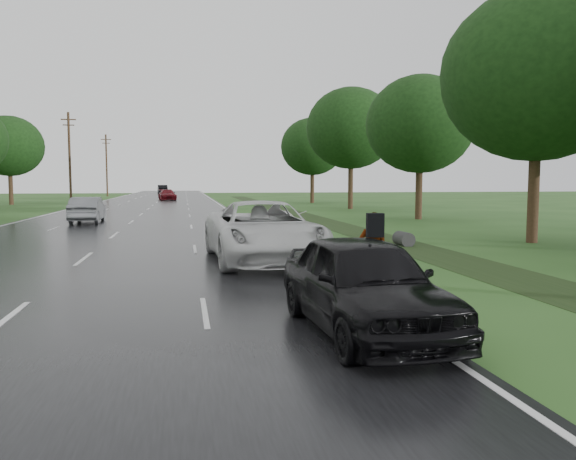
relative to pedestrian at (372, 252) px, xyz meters
The scene contains 19 objects.
ground 7.33m from the pedestrian, behind, with size 220.00×220.00×0.00m, color #244719.
road 44.40m from the pedestrian, 99.30° to the left, with size 14.00×180.00×0.04m, color black.
edge_stripe_east 43.82m from the pedestrian, 90.56° to the left, with size 0.12×180.00×0.01m, color silver.
edge_stripe_west 45.98m from the pedestrian, 107.63° to the left, with size 0.12×180.00×0.01m, color silver.
center_line 44.40m from the pedestrian, 99.30° to the left, with size 0.12×180.00×0.01m, color silver.
drainage_ditch 18.06m from the pedestrian, 76.13° to the left, with size 2.20×120.00×0.56m.
utility_pole_far 56.41m from the pedestrian, 106.93° to the left, with size 1.60×0.26×10.00m.
utility_pole_distant 85.50m from the pedestrian, 101.06° to the left, with size 1.60×0.26×10.00m.
tree_east_b 14.39m from the pedestrian, 41.88° to the left, with size 7.60×7.60×10.11m.
tree_east_c 25.86m from the pedestrian, 64.20° to the left, with size 7.00×7.00×9.29m.
tree_east_d 38.81m from the pedestrian, 73.90° to the left, with size 8.00×8.00×10.76m.
tree_east_f 52.13m from the pedestrian, 78.51° to the left, with size 7.20×7.20×9.62m.
tree_west_f 56.52m from the pedestrian, 112.98° to the left, with size 7.00×7.00×9.29m.
pedestrian is the anchor object (origin of this frame).
white_pickup 5.54m from the pedestrian, 107.59° to the left, with size 3.06×6.63×1.84m, color silver.
dark_sedan 3.25m from the pedestrian, 111.19° to the right, with size 1.87×4.66×1.59m, color black.
silver_sedan 25.08m from the pedestrian, 112.69° to the left, with size 1.60×4.60×1.52m, color #919399.
far_car_red 62.37m from the pedestrian, 95.68° to the left, with size 1.95×4.79×1.39m, color maroon.
far_car_dark 100.02m from the pedestrian, 94.69° to the left, with size 1.79×5.14×1.69m, color black.
Camera 1 is at (3.16, -10.45, 2.49)m, focal length 35.00 mm.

